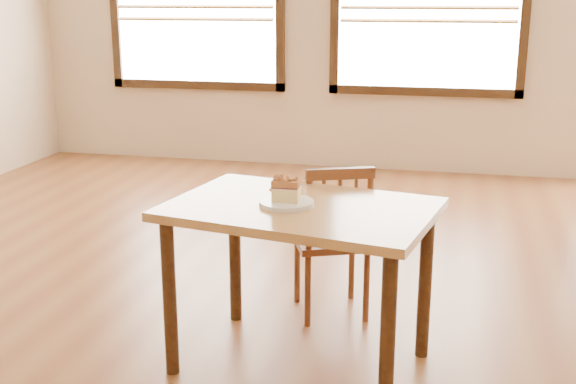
{
  "coord_description": "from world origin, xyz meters",
  "views": [
    {
      "loc": [
        0.59,
        -2.79,
        1.61
      ],
      "look_at": [
        -0.09,
        0.12,
        0.8
      ],
      "focal_mm": 45.0,
      "sensor_mm": 36.0,
      "label": 1
    }
  ],
  "objects_px": {
    "cafe_table_main": "(301,229)",
    "cake_slice": "(286,189)",
    "cafe_chair_main": "(333,239)",
    "plate": "(286,203)"
  },
  "relations": [
    {
      "from": "cafe_table_main",
      "to": "cafe_chair_main",
      "type": "distance_m",
      "value": 0.6
    },
    {
      "from": "cafe_chair_main",
      "to": "plate",
      "type": "distance_m",
      "value": 0.67
    },
    {
      "from": "plate",
      "to": "cake_slice",
      "type": "height_order",
      "value": "cake_slice"
    },
    {
      "from": "cafe_table_main",
      "to": "cake_slice",
      "type": "xyz_separation_m",
      "value": [
        -0.06,
        -0.02,
        0.18
      ]
    },
    {
      "from": "cafe_chair_main",
      "to": "plate",
      "type": "height_order",
      "value": "cafe_chair_main"
    },
    {
      "from": "cafe_chair_main",
      "to": "cake_slice",
      "type": "relative_size",
      "value": 6.52
    },
    {
      "from": "cafe_chair_main",
      "to": "plate",
      "type": "xyz_separation_m",
      "value": [
        -0.11,
        -0.57,
        0.34
      ]
    },
    {
      "from": "cafe_table_main",
      "to": "cake_slice",
      "type": "bearing_deg",
      "value": -154.84
    },
    {
      "from": "cafe_table_main",
      "to": "cafe_chair_main",
      "type": "relative_size",
      "value": 1.49
    },
    {
      "from": "cafe_chair_main",
      "to": "cake_slice",
      "type": "height_order",
      "value": "cake_slice"
    }
  ]
}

